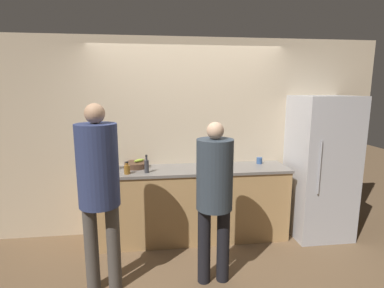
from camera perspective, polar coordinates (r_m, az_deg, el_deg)
ground_plane at (r=3.90m, az=0.26°, el=-19.52°), size 14.00×14.00×0.00m
wall_back at (r=4.04m, az=-0.87°, el=1.23°), size 5.20×0.06×2.60m
counter at (r=3.99m, az=-0.37°, el=-11.19°), size 2.53×0.60×0.95m
refrigerator at (r=4.32m, az=23.21°, el=-4.02°), size 0.73×0.72×1.86m
person_left at (r=2.92m, az=-17.35°, el=-6.71°), size 0.38×0.38×1.83m
person_center at (r=2.96m, az=4.30°, el=-8.61°), size 0.36×0.36×1.65m
fruit_bowl at (r=3.92m, az=-10.54°, el=-3.89°), size 0.30×0.30×0.11m
utensil_crock at (r=3.88m, az=-14.80°, el=-3.70°), size 0.12×0.12×0.27m
bottle_amber at (r=3.65m, az=-12.26°, el=-4.70°), size 0.07×0.07×0.15m
bottle_dark at (r=3.65m, az=-8.64°, el=-4.11°), size 0.05×0.05×0.22m
cup_blue at (r=4.15m, az=12.71°, el=-3.10°), size 0.08×0.08×0.08m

